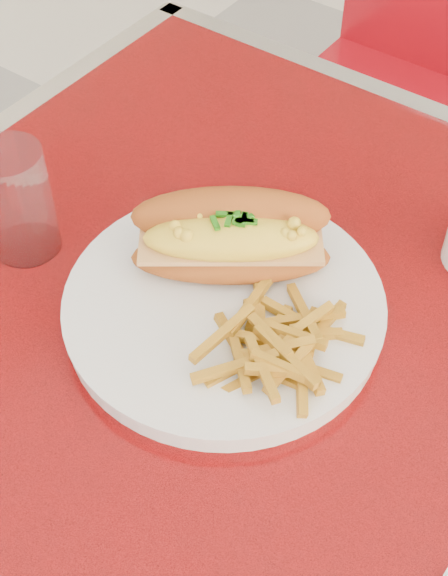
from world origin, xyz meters
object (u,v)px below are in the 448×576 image
Objects in this scene: dinner_plate at (224,307)px; fork at (283,333)px; sauce_cup_left at (247,246)px; water_tumbler at (17,202)px; mac_hoagie at (231,237)px; diner_table at (389,480)px.

dinner_plate reaches higher than fork.
sauce_cup_left is 0.47× the size of water_tumbler.
dinner_plate is at bearing 64.47° from fork.
mac_hoagie is 0.11m from fork.
water_tumbler is (-0.20, -0.09, 0.00)m from mac_hoagie.
mac_hoagie is 3.70× the size of sauce_cup_left.
diner_table is at bearing 7.76° from dinner_plate.
mac_hoagie is (-0.22, 0.02, 0.22)m from diner_table.
water_tumbler reaches higher than mac_hoagie.
diner_table is 5.74× the size of mac_hoagie.
fork is (-0.13, -0.03, 0.18)m from diner_table.
water_tumbler is at bearing -148.31° from sauce_cup_left.
diner_table is at bearing -102.67° from fork.
diner_table is at bearing -40.40° from mac_hoagie.
fork is 2.36× the size of sauce_cup_left.
water_tumbler is (-0.23, -0.04, 0.05)m from dinner_plate.
diner_table is 0.31m from mac_hoagie.
mac_hoagie reaches higher than diner_table.
dinner_plate is (-0.20, -0.03, 0.17)m from diner_table.
water_tumbler reaches higher than sauce_cup_left.
water_tumbler is at bearing -170.62° from diner_table.
sauce_cup_left is at bearing 109.33° from dinner_plate.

